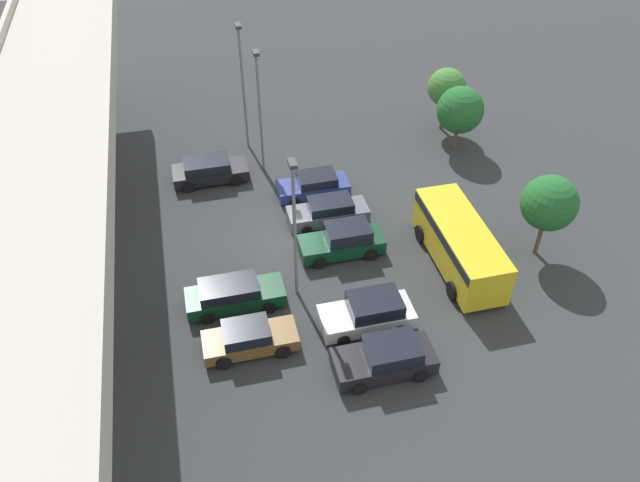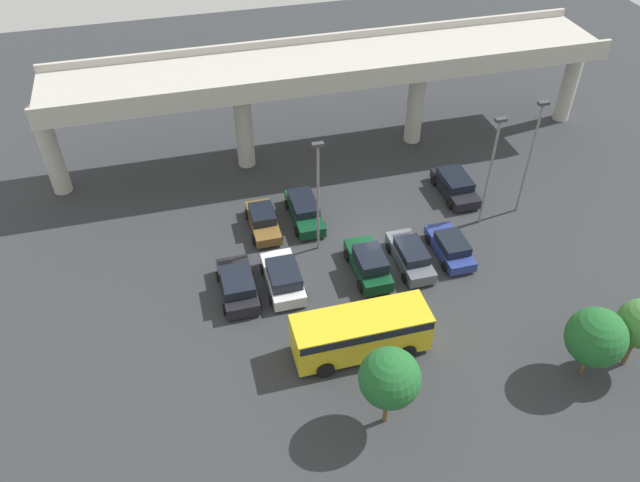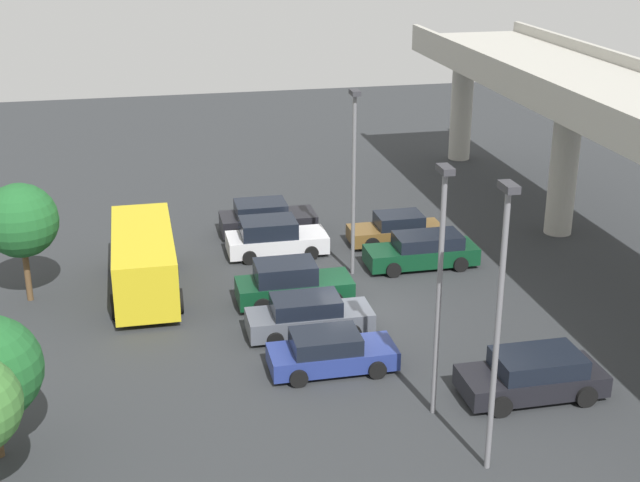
% 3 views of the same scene
% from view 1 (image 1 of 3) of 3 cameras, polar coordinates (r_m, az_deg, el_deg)
% --- Properties ---
extents(ground_plane, '(86.69, 86.69, 0.00)m').
position_cam_1_polar(ground_plane, '(34.83, -2.10, 0.06)').
color(ground_plane, '#2D3033').
extents(highway_overpass, '(41.76, 6.59, 8.24)m').
position_cam_1_polar(highway_overpass, '(31.23, -24.10, 6.04)').
color(highway_overpass, '#ADAAA0').
rests_on(highway_overpass, ground_plane).
extents(parked_car_0, '(2.21, 4.53, 1.59)m').
position_cam_1_polar(parked_car_0, '(28.23, 6.03, -10.59)').
color(parked_car_0, black).
rests_on(parked_car_0, ground_plane).
extents(parked_car_1, '(2.21, 4.48, 1.66)m').
position_cam_1_polar(parked_car_1, '(29.89, 4.50, -6.57)').
color(parked_car_1, silver).
rests_on(parked_car_1, ground_plane).
extents(parked_car_2, '(2.02, 4.85, 1.47)m').
position_cam_1_polar(parked_car_2, '(31.02, -7.90, -4.87)').
color(parked_car_2, '#0C381E').
rests_on(parked_car_2, ground_plane).
extents(parked_car_3, '(2.06, 4.55, 1.74)m').
position_cam_1_polar(parked_car_3, '(33.55, 2.14, 0.01)').
color(parked_car_3, '#0C381E').
rests_on(parked_car_3, ground_plane).
extents(parked_car_4, '(1.97, 4.60, 1.49)m').
position_cam_1_polar(parked_car_4, '(35.68, 0.77, 2.71)').
color(parked_car_4, '#515660').
rests_on(parked_car_4, ground_plane).
extents(parked_car_5, '(2.02, 4.32, 1.39)m').
position_cam_1_polar(parked_car_5, '(37.83, -0.55, 5.13)').
color(parked_car_5, navy).
rests_on(parked_car_5, ground_plane).
extents(parked_car_6, '(2.22, 4.62, 1.48)m').
position_cam_1_polar(parked_car_6, '(39.63, -10.09, 6.40)').
color(parked_car_6, black).
rests_on(parked_car_6, ground_plane).
extents(parked_car_7, '(1.97, 4.35, 1.44)m').
position_cam_1_polar(parked_car_7, '(29.08, -6.49, -8.83)').
color(parked_car_7, brown).
rests_on(parked_car_7, ground_plane).
extents(shuttle_bus, '(7.34, 2.72, 2.55)m').
position_cam_1_polar(shuttle_bus, '(33.16, 12.68, -0.10)').
color(shuttle_bus, gold).
rests_on(shuttle_bus, ground_plane).
extents(lamp_post_near_aisle, '(0.70, 0.35, 8.39)m').
position_cam_1_polar(lamp_post_near_aisle, '(40.67, -7.10, 14.48)').
color(lamp_post_near_aisle, slate).
rests_on(lamp_post_near_aisle, ground_plane).
extents(lamp_post_mid_lot, '(0.70, 0.35, 8.00)m').
position_cam_1_polar(lamp_post_mid_lot, '(38.09, -5.57, 12.35)').
color(lamp_post_mid_lot, slate).
rests_on(lamp_post_mid_lot, ground_plane).
extents(lamp_post_by_overpass, '(0.70, 0.35, 7.92)m').
position_cam_1_polar(lamp_post_by_overpass, '(28.75, -2.35, 1.83)').
color(lamp_post_by_overpass, slate).
rests_on(lamp_post_by_overpass, ground_plane).
extents(tree_front_left, '(2.92, 2.92, 4.84)m').
position_cam_1_polar(tree_front_left, '(34.00, 20.24, 3.26)').
color(tree_front_left, brown).
rests_on(tree_front_left, ground_plane).
extents(tree_front_centre, '(3.05, 3.05, 4.35)m').
position_cam_1_polar(tree_front_centre, '(42.15, 12.69, 11.61)').
color(tree_front_centre, brown).
rests_on(tree_front_centre, ground_plane).
extents(tree_front_far_right, '(2.57, 2.57, 4.46)m').
position_cam_1_polar(tree_front_far_right, '(44.01, 11.50, 13.59)').
color(tree_front_far_right, brown).
rests_on(tree_front_far_right, ground_plane).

